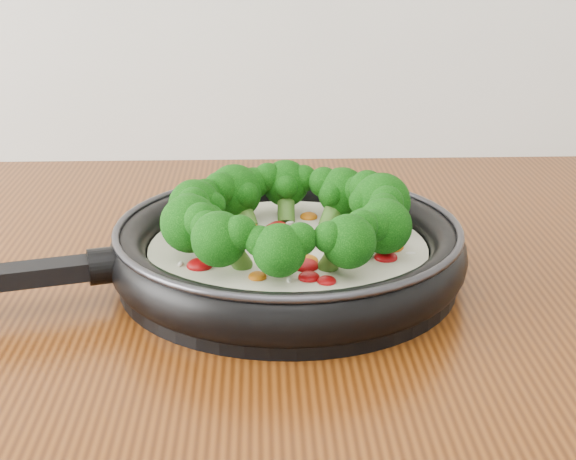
{
  "coord_description": "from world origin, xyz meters",
  "views": [
    {
      "loc": [
        -0.05,
        0.34,
        1.22
      ],
      "look_at": [
        -0.02,
        1.07,
        0.95
      ],
      "focal_mm": 52.61,
      "sensor_mm": 36.0,
      "label": 1
    }
  ],
  "objects": [
    {
      "name": "skillet",
      "position": [
        -0.02,
        1.07,
        0.94
      ],
      "size": [
        0.55,
        0.41,
        0.1
      ],
      "color": "black",
      "rests_on": "counter"
    }
  ]
}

